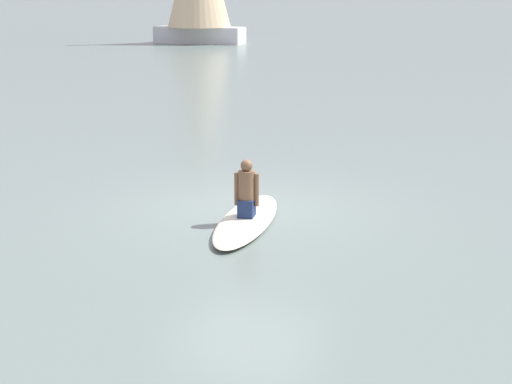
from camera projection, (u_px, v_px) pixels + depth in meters
ground_plane at (248, 207)px, 13.29m from camera, size 400.00×400.00×0.00m
surfboard at (247, 220)px, 12.33m from camera, size 3.09×1.72×0.12m
person_paddler at (247, 191)px, 12.21m from camera, size 0.36×0.39×0.90m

